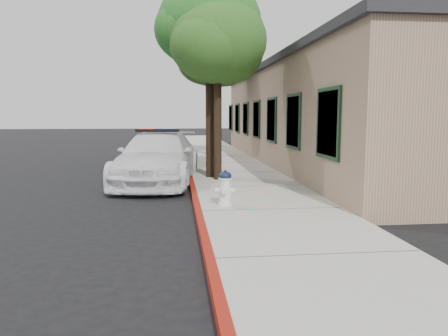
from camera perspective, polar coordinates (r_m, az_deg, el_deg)
ground at (r=9.05m, az=-3.77°, el=-6.66°), size 120.00×120.00×0.00m
sidewalk at (r=12.13m, az=3.14°, el=-2.76°), size 3.20×60.00×0.15m
red_curb at (r=11.97m, az=-4.16°, el=-2.88°), size 0.14×60.00×0.16m
clapboard_building at (r=19.14m, az=15.41°, el=6.77°), size 7.30×20.89×4.24m
police_car at (r=13.62m, az=-8.78°, el=1.34°), size 2.92×5.76×1.72m
fire_hydrant at (r=9.44m, az=0.17°, el=-2.69°), size 0.45×0.39×0.78m
street_tree_near at (r=13.41m, az=-0.80°, el=16.00°), size 2.98×3.08×5.46m
street_tree_mid at (r=14.08m, az=-1.85°, el=18.04°), size 3.51×3.25×6.20m
street_tree_far at (r=21.12m, az=-1.55°, el=14.11°), size 3.44×3.22×6.09m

